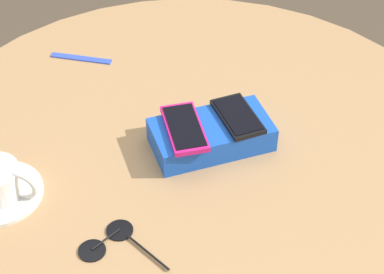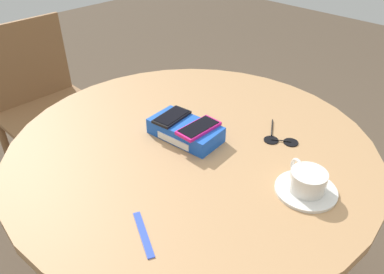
{
  "view_description": "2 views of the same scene",
  "coord_description": "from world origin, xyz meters",
  "px_view_note": "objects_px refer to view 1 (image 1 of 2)",
  "views": [
    {
      "loc": [
        0.2,
        0.86,
        1.53
      ],
      "look_at": [
        0.0,
        0.0,
        0.73
      ],
      "focal_mm": 60.0,
      "sensor_mm": 36.0,
      "label": 1
    },
    {
      "loc": [
        0.65,
        -0.66,
        1.35
      ],
      "look_at": [
        0.0,
        0.0,
        0.73
      ],
      "focal_mm": 35.0,
      "sensor_mm": 36.0,
      "label": 2
    }
  ],
  "objects_px": {
    "round_table": "(192,185)",
    "phone_box": "(211,135)",
    "phone_black": "(237,115)",
    "phone_magenta": "(184,128)",
    "lanyard_strap": "(81,58)",
    "sunglasses": "(111,242)"
  },
  "relations": [
    {
      "from": "phone_box",
      "to": "lanyard_strap",
      "type": "bearing_deg",
      "value": -58.06
    },
    {
      "from": "lanyard_strap",
      "to": "phone_box",
      "type": "bearing_deg",
      "value": 121.94
    },
    {
      "from": "phone_magenta",
      "to": "round_table",
      "type": "bearing_deg",
      "value": -147.47
    },
    {
      "from": "phone_black",
      "to": "round_table",
      "type": "bearing_deg",
      "value": 2.12
    },
    {
      "from": "round_table",
      "to": "sunglasses",
      "type": "height_order",
      "value": "sunglasses"
    },
    {
      "from": "lanyard_strap",
      "to": "phone_black",
      "type": "bearing_deg",
      "value": 128.68
    },
    {
      "from": "round_table",
      "to": "phone_magenta",
      "type": "distance_m",
      "value": 0.17
    },
    {
      "from": "phone_black",
      "to": "sunglasses",
      "type": "bearing_deg",
      "value": 36.66
    },
    {
      "from": "phone_box",
      "to": "lanyard_strap",
      "type": "distance_m",
      "value": 0.4
    },
    {
      "from": "phone_box",
      "to": "phone_magenta",
      "type": "height_order",
      "value": "phone_magenta"
    },
    {
      "from": "round_table",
      "to": "phone_box",
      "type": "bearing_deg",
      "value": 169.4
    },
    {
      "from": "phone_black",
      "to": "phone_magenta",
      "type": "bearing_deg",
      "value": 7.66
    },
    {
      "from": "round_table",
      "to": "phone_black",
      "type": "relative_size",
      "value": 8.62
    },
    {
      "from": "phone_black",
      "to": "sunglasses",
      "type": "xyz_separation_m",
      "value": [
        0.27,
        0.2,
        -0.05
      ]
    },
    {
      "from": "phone_black",
      "to": "lanyard_strap",
      "type": "distance_m",
      "value": 0.42
    },
    {
      "from": "round_table",
      "to": "sunglasses",
      "type": "xyz_separation_m",
      "value": [
        0.18,
        0.2,
        0.11
      ]
    },
    {
      "from": "round_table",
      "to": "phone_box",
      "type": "xyz_separation_m",
      "value": [
        -0.04,
        0.01,
        0.13
      ]
    },
    {
      "from": "round_table",
      "to": "phone_box",
      "type": "height_order",
      "value": "phone_box"
    },
    {
      "from": "phone_black",
      "to": "phone_magenta",
      "type": "xyz_separation_m",
      "value": [
        0.1,
        0.01,
        0.0
      ]
    },
    {
      "from": "round_table",
      "to": "lanyard_strap",
      "type": "height_order",
      "value": "lanyard_strap"
    },
    {
      "from": "phone_black",
      "to": "sunglasses",
      "type": "relative_size",
      "value": 0.93
    },
    {
      "from": "phone_black",
      "to": "sunglasses",
      "type": "distance_m",
      "value": 0.34
    }
  ]
}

